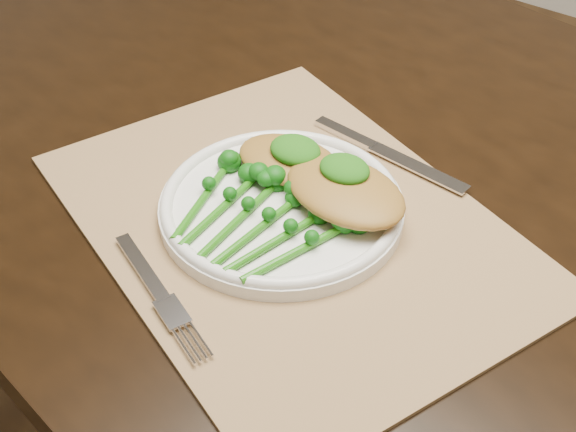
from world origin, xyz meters
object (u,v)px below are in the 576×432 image
Objects in this scene: dinner_plate at (281,205)px; chicken_fillet_left at (289,160)px; dining_table at (379,389)px; broccolini_bundle at (247,225)px; placemat at (289,223)px.

chicken_fillet_left is at bearing 119.15° from dinner_plate.
broccolini_bundle reaches higher than dining_table.
dining_table is 0.40m from placemat.
placemat is 0.07m from chicken_fillet_left.
dining_table is 3.45× the size of placemat.
dinner_plate is (-0.07, -0.13, 0.39)m from dining_table.
dining_table is at bearing 35.69° from chicken_fillet_left.
dinner_plate is 1.51× the size of broccolini_bundle.
chicken_fillet_left is 0.71× the size of broccolini_bundle.
broccolini_bundle reaches higher than dinner_plate.
chicken_fillet_left reaches higher than broccolini_bundle.
chicken_fillet_left is at bearing 105.38° from broccolini_bundle.
broccolini_bundle is (0.03, -0.10, -0.01)m from chicken_fillet_left.
dining_table is 14.69× the size of chicken_fillet_left.
chicken_fillet_left is at bearing 146.93° from placemat.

